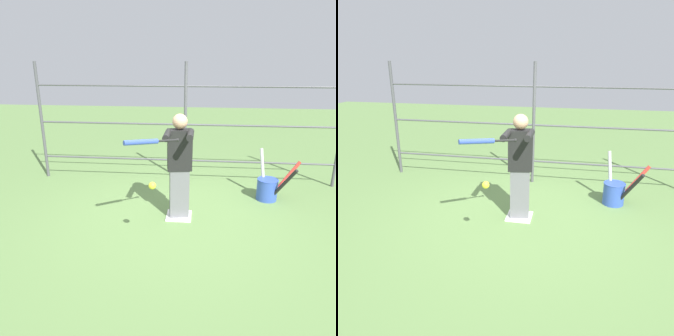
% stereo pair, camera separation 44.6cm
% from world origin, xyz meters
% --- Properties ---
extents(ground_plane, '(24.00, 24.00, 0.00)m').
position_xyz_m(ground_plane, '(0.00, 0.00, 0.00)').
color(ground_plane, '#608447').
extents(home_plate, '(0.40, 0.40, 0.02)m').
position_xyz_m(home_plate, '(0.00, 0.00, 0.01)').
color(home_plate, white).
rests_on(home_plate, ground).
extents(fence_backstop, '(5.95, 0.06, 2.37)m').
position_xyz_m(fence_backstop, '(0.00, -1.60, 1.18)').
color(fence_backstop, '#4C4C51').
rests_on(fence_backstop, ground).
extents(batter, '(0.42, 0.61, 1.66)m').
position_xyz_m(batter, '(0.00, 0.02, 0.90)').
color(batter, slate).
rests_on(batter, ground).
extents(baseball_bat_swinging, '(0.68, 0.53, 0.12)m').
position_xyz_m(baseball_bat_swinging, '(0.39, 0.73, 1.42)').
color(baseball_bat_swinging, black).
extents(softball_in_flight, '(0.10, 0.10, 0.10)m').
position_xyz_m(softball_in_flight, '(0.27, 1.00, 0.93)').
color(softball_in_flight, yellow).
extents(bat_bucket, '(0.77, 0.74, 0.89)m').
position_xyz_m(bat_bucket, '(-1.55, -0.83, 0.23)').
color(bat_bucket, '#3351B2').
rests_on(bat_bucket, ground).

